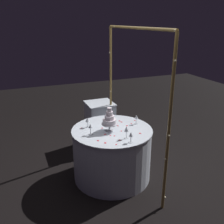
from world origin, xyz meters
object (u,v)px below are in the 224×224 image
decorative_arch (134,85)px  main_table (112,153)px  side_table (100,124)px  wine_glass_1 (131,135)px  tiered_cake (109,120)px  wine_glass_2 (90,127)px  wine_glass_0 (87,120)px  wine_glass_3 (136,117)px  wine_glass_4 (126,130)px  cake_knife (111,120)px

decorative_arch → main_table: (-0.00, -0.33, -0.99)m
side_table → wine_glass_1: wine_glass_1 is taller
tiered_cake → wine_glass_2: bearing=-86.7°
wine_glass_0 → wine_glass_1: wine_glass_1 is taller
wine_glass_3 → wine_glass_4: size_ratio=0.85×
wine_glass_4 → cake_knife: size_ratio=0.57×
main_table → tiered_cake: tiered_cake is taller
cake_knife → decorative_arch: bearing=35.4°
wine_glass_1 → wine_glass_2: bearing=-136.4°
main_table → wine_glass_0: wine_glass_0 is taller
wine_glass_3 → wine_glass_4: 0.52m
cake_knife → wine_glass_1: bearing=-3.1°
decorative_arch → tiered_cake: (0.03, -0.38, -0.44)m
side_table → cake_knife: bearing=-5.8°
main_table → wine_glass_3: bearing=97.0°
side_table → wine_glass_2: size_ratio=5.26×
wine_glass_1 → cake_knife: 0.78m
tiered_cake → wine_glass_1: (0.43, 0.12, -0.06)m
decorative_arch → cake_knife: decorative_arch is taller
decorative_arch → tiered_cake: decorative_arch is taller
wine_glass_2 → cake_knife: (-0.36, 0.44, -0.11)m
wine_glass_2 → wine_glass_4: (0.29, 0.39, 0.01)m
wine_glass_1 → wine_glass_2: (-0.42, -0.40, 0.01)m
main_table → cake_knife: 0.51m
wine_glass_0 → side_table: bearing=150.4°
tiered_cake → wine_glass_0: size_ratio=2.40×
wine_glass_4 → side_table: bearing=175.1°
decorative_arch → wine_glass_4: decorative_arch is taller
main_table → wine_glass_4: wine_glass_4 is taller
decorative_arch → wine_glass_3: size_ratio=15.09×
wine_glass_0 → wine_glass_1: 0.76m
decorative_arch → side_table: decorative_arch is taller
decorative_arch → side_table: 1.43m
cake_knife → tiered_cake: bearing=-25.1°
wine_glass_2 → side_table: bearing=154.9°
decorative_arch → wine_glass_2: (0.05, -0.66, -0.49)m
side_table → decorative_arch: bearing=7.9°
decorative_arch → wine_glass_1: 0.74m
wine_glass_2 → cake_knife: 0.58m
main_table → wine_glass_0: bearing=-124.9°
side_table → tiered_cake: bearing=-12.3°
main_table → wine_glass_2: size_ratio=7.31×
decorative_arch → tiered_cake: size_ratio=6.32×
decorative_arch → cake_knife: bearing=-144.6°
main_table → side_table: bearing=170.0°
decorative_arch → wine_glass_0: size_ratio=15.18×
wine_glass_1 → wine_glass_2: wine_glass_2 is taller
wine_glass_0 → cake_knife: 0.43m
cake_knife → side_table: bearing=174.2°
wine_glass_1 → cake_knife: wine_glass_1 is taller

